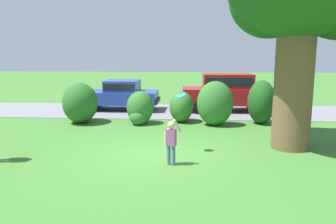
{
  "coord_description": "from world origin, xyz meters",
  "views": [
    {
      "loc": [
        0.98,
        -9.77,
        3.06
      ],
      "look_at": [
        0.22,
        1.12,
        1.1
      ],
      "focal_mm": 36.53,
      "sensor_mm": 36.0,
      "label": 1
    }
  ],
  "objects_px": {
    "parked_sedan": "(118,94)",
    "parked_suv": "(227,90)",
    "child_thrower": "(171,139)",
    "frisbee": "(181,96)"
  },
  "relations": [
    {
      "from": "parked_sedan",
      "to": "parked_suv",
      "type": "distance_m",
      "value": 5.59
    },
    {
      "from": "parked_suv",
      "to": "child_thrower",
      "type": "relative_size",
      "value": 3.69
    },
    {
      "from": "child_thrower",
      "to": "parked_sedan",
      "type": "bearing_deg",
      "value": 110.97
    },
    {
      "from": "parked_sedan",
      "to": "frisbee",
      "type": "distance_m",
      "value": 8.14
    },
    {
      "from": "parked_sedan",
      "to": "frisbee",
      "type": "relative_size",
      "value": 15.45
    },
    {
      "from": "parked_suv",
      "to": "frisbee",
      "type": "height_order",
      "value": "parked_suv"
    },
    {
      "from": "parked_sedan",
      "to": "child_thrower",
      "type": "distance_m",
      "value": 9.1
    },
    {
      "from": "parked_suv",
      "to": "parked_sedan",
      "type": "bearing_deg",
      "value": -179.63
    },
    {
      "from": "parked_suv",
      "to": "frisbee",
      "type": "xyz_separation_m",
      "value": [
        -2.11,
        -7.34,
        0.67
      ]
    },
    {
      "from": "parked_sedan",
      "to": "parked_suv",
      "type": "height_order",
      "value": "parked_suv"
    }
  ]
}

